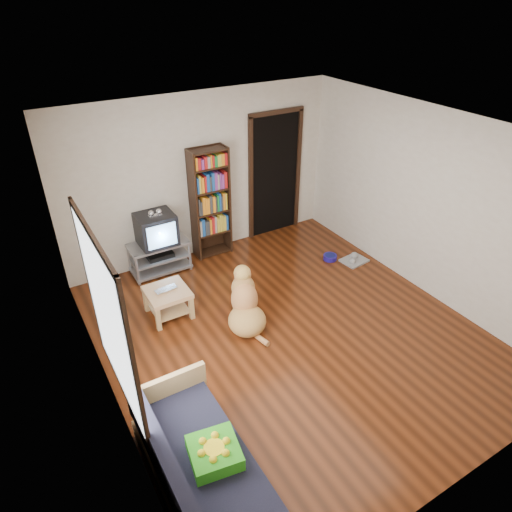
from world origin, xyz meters
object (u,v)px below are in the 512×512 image
crt_tv (156,228)px  bookshelf (210,198)px  coffee_table (168,298)px  laptop (168,291)px  green_cushion (214,453)px  grey_rag (354,261)px  tv_stand (160,256)px  sofa (201,473)px  dog_bowl (330,257)px  dog (245,306)px

crt_tv → bookshelf: bookshelf is taller
coffee_table → bookshelf: bearing=43.7°
coffee_table → laptop: bearing=-90.0°
crt_tv → green_cushion: bearing=-103.0°
grey_rag → coffee_table: coffee_table is taller
tv_stand → laptop: bearing=-104.6°
green_cushion → tv_stand: bearing=86.6°
grey_rag → tv_stand: bearing=154.3°
grey_rag → sofa: 4.42m
tv_stand → coffee_table: tv_stand is taller
dog_bowl → sofa: 4.30m
dog_bowl → tv_stand: 2.74m
green_cushion → coffee_table: (0.56, 2.56, -0.21)m
tv_stand → coffee_table: (-0.29, -1.10, 0.01)m
tv_stand → coffee_table: 1.14m
green_cushion → dog_bowl: green_cushion is taller
laptop → coffee_table: bearing=84.3°
grey_rag → sofa: size_ratio=0.22×
bookshelf → grey_rag: bearing=-37.9°
green_cushion → coffee_table: bearing=87.4°
dog → tv_stand: bearing=105.9°
laptop → dog: size_ratio=0.31×
bookshelf → sofa: (-1.92, -3.72, -0.74)m
crt_tv → sofa: (-0.97, -3.65, -0.48)m
crt_tv → coffee_table: (-0.29, -1.12, -0.46)m
green_cushion → grey_rag: 4.35m
tv_stand → bookshelf: bearing=5.6°
laptop → grey_rag: 3.13m
sofa → dog: (1.49, 1.84, 0.03)m
dog_bowl → bookshelf: bearing=142.4°
tv_stand → sofa: 3.76m
tv_stand → bookshelf: 1.20m
coffee_table → dog_bowl: bearing=-0.0°
laptop → sofa: size_ratio=0.16×
grey_rag → crt_tv: bearing=153.9°
sofa → dog_bowl: bearing=36.1°
crt_tv → grey_rag: bearing=-26.1°
laptop → tv_stand: size_ratio=0.33×
laptop → sofa: 2.60m
crt_tv → dog: (0.51, -1.82, -0.45)m
grey_rag → tv_stand: tv_stand is taller
tv_stand → coffee_table: size_ratio=1.64×
dog → crt_tv: bearing=105.7°
laptop → dog: (0.81, -0.67, -0.12)m
green_cushion → dog: (1.36, 1.87, -0.20)m
dog_bowl → bookshelf: 2.18m
crt_tv → dog: 1.94m
dog → green_cushion: bearing=-126.1°
crt_tv → sofa: crt_tv is taller
tv_stand → sofa: sofa is taller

